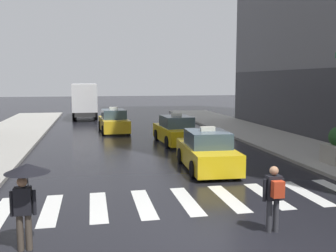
% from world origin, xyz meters
% --- Properties ---
extents(ground_plane, '(160.00, 160.00, 0.00)m').
position_xyz_m(ground_plane, '(0.00, 0.00, 0.00)').
color(ground_plane, black).
extents(crosswalk_markings, '(11.30, 2.80, 0.01)m').
position_xyz_m(crosswalk_markings, '(-0.00, 3.00, 0.00)').
color(crosswalk_markings, silver).
rests_on(crosswalk_markings, ground).
extents(taxi_lead, '(2.11, 4.62, 1.80)m').
position_xyz_m(taxi_lead, '(1.86, 6.93, 0.72)').
color(taxi_lead, yellow).
rests_on(taxi_lead, ground).
extents(taxi_second, '(2.11, 4.62, 1.80)m').
position_xyz_m(taxi_second, '(2.02, 13.51, 0.72)').
color(taxi_second, yellow).
rests_on(taxi_second, ground).
extents(taxi_third, '(2.12, 4.63, 1.80)m').
position_xyz_m(taxi_third, '(-1.30, 19.17, 0.72)').
color(taxi_third, gold).
rests_on(taxi_third, ground).
extents(box_truck, '(2.37, 7.57, 3.35)m').
position_xyz_m(box_truck, '(-3.47, 29.19, 1.85)').
color(box_truck, '#2D2D2D').
rests_on(box_truck, ground).
extents(pedestrian_with_umbrella, '(0.96, 0.96, 1.94)m').
position_xyz_m(pedestrian_with_umbrella, '(-4.25, 0.41, 1.52)').
color(pedestrian_with_umbrella, '#473D33').
rests_on(pedestrian_with_umbrella, ground).
extents(pedestrian_with_backpack, '(0.55, 0.43, 1.65)m').
position_xyz_m(pedestrian_with_backpack, '(1.47, 0.23, 0.97)').
color(pedestrian_with_backpack, '#333338').
rests_on(pedestrian_with_backpack, ground).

